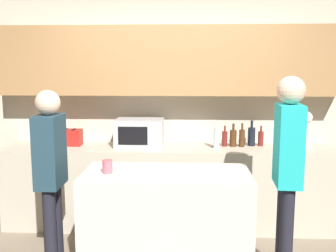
{
  "coord_description": "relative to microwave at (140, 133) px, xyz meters",
  "views": [
    {
      "loc": [
        0.19,
        -2.83,
        1.77
      ],
      "look_at": [
        0.02,
        0.6,
        1.24
      ],
      "focal_mm": 42.0,
      "sensor_mm": 36.0,
      "label": 1
    }
  ],
  "objects": [
    {
      "name": "bottle_3",
      "position": [
        1.12,
        0.02,
        -0.05
      ],
      "size": [
        0.06,
        0.06,
        0.26
      ],
      "color": "#472814",
      "rests_on": "back_counter"
    },
    {
      "name": "bottle_0",
      "position": [
        0.84,
        -0.08,
        -0.04
      ],
      "size": [
        0.06,
        0.06,
        0.3
      ],
      "color": "silver",
      "rests_on": "back_counter"
    },
    {
      "name": "potted_plant",
      "position": [
        1.8,
        0.0,
        0.05
      ],
      "size": [
        0.14,
        0.14,
        0.39
      ],
      "color": "silver",
      "rests_on": "back_counter"
    },
    {
      "name": "microwave",
      "position": [
        0.0,
        0.0,
        0.0
      ],
      "size": [
        0.52,
        0.39,
        0.3
      ],
      "color": "#B7BABC",
      "rests_on": "back_counter"
    },
    {
      "name": "back_wall",
      "position": [
        0.33,
        0.24,
        0.5
      ],
      "size": [
        6.4,
        0.4,
        2.7
      ],
      "color": "beige",
      "rests_on": "ground_plane"
    },
    {
      "name": "cup_0",
      "position": [
        -0.13,
        -1.13,
        -0.09
      ],
      "size": [
        0.08,
        0.08,
        0.11
      ],
      "color": "#C25E6B",
      "rests_on": "kitchen_island"
    },
    {
      "name": "toaster",
      "position": [
        -0.78,
        0.0,
        -0.06
      ],
      "size": [
        0.26,
        0.16,
        0.18
      ],
      "color": "#B21E19",
      "rests_on": "back_counter"
    },
    {
      "name": "bottle_5",
      "position": [
        1.34,
        0.08,
        -0.06
      ],
      "size": [
        0.06,
        0.06,
        0.22
      ],
      "color": "maroon",
      "rests_on": "back_counter"
    },
    {
      "name": "person_left",
      "position": [
        1.33,
        -1.14,
        -0.03
      ],
      "size": [
        0.22,
        0.35,
        1.69
      ],
      "rotation": [
        0.0,
        0.0,
        1.5
      ],
      "color": "black",
      "rests_on": "ground_plane"
    },
    {
      "name": "back_counter",
      "position": [
        0.33,
        -0.03,
        -0.6
      ],
      "size": [
        3.6,
        0.62,
        0.89
      ],
      "color": "#B7AD99",
      "rests_on": "ground_plane"
    },
    {
      "name": "bottle_1",
      "position": [
        0.94,
        0.04,
        -0.06
      ],
      "size": [
        0.06,
        0.06,
        0.23
      ],
      "color": "maroon",
      "rests_on": "back_counter"
    },
    {
      "name": "kitchen_island",
      "position": [
        0.35,
        -1.07,
        -0.59
      ],
      "size": [
        1.39,
        0.65,
        0.89
      ],
      "color": "beige",
      "rests_on": "ground_plane"
    },
    {
      "name": "person_center",
      "position": [
        -0.62,
        -1.09,
        -0.11
      ],
      "size": [
        0.21,
        0.34,
        1.57
      ],
      "rotation": [
        0.0,
        0.0,
        -1.56
      ],
      "color": "black",
      "rests_on": "ground_plane"
    },
    {
      "name": "bottle_4",
      "position": [
        1.24,
        0.09,
        -0.04
      ],
      "size": [
        0.08,
        0.08,
        0.28
      ],
      "color": "black",
      "rests_on": "back_counter"
    },
    {
      "name": "bottle_2",
      "position": [
        1.03,
        0.03,
        -0.05
      ],
      "size": [
        0.07,
        0.07,
        0.25
      ],
      "color": "#472814",
      "rests_on": "back_counter"
    }
  ]
}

